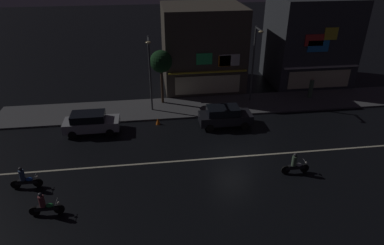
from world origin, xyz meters
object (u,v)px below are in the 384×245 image
at_px(streetlamp_west, 150,69).
at_px(motorcycle_trailing_far, 45,206).
at_px(parked_car_near_kerb, 225,116).
at_px(traffic_cone, 158,121).
at_px(parked_car_trailing, 91,122).
at_px(pedestrian_on_sidewalk, 311,88).
at_px(motorcycle_lead, 25,179).
at_px(motorcycle_opposite_lane, 295,165).
at_px(streetlamp_mid, 254,59).

xyz_separation_m(streetlamp_west, motorcycle_trailing_far, (-6.23, -12.30, -3.45)).
distance_m(parked_car_near_kerb, traffic_cone, 5.56).
bearing_deg(parked_car_trailing, streetlamp_west, -148.45).
relative_size(pedestrian_on_sidewalk, traffic_cone, 3.57).
height_order(parked_car_near_kerb, motorcycle_lead, parked_car_near_kerb).
xyz_separation_m(motorcycle_opposite_lane, motorcycle_trailing_far, (-15.19, -1.88, 0.00)).
distance_m(parked_car_trailing, motorcycle_opposite_lane, 15.72).
distance_m(streetlamp_west, traffic_cone, 4.50).
bearing_deg(parked_car_near_kerb, parked_car_trailing, 178.37).
distance_m(streetlamp_mid, motorcycle_opposite_lane, 11.89).
bearing_deg(motorcycle_opposite_lane, parked_car_near_kerb, -65.55).
height_order(streetlamp_west, motorcycle_lead, streetlamp_west).
bearing_deg(streetlamp_west, pedestrian_on_sidewalk, 3.89).
bearing_deg(motorcycle_trailing_far, traffic_cone, -121.78).
height_order(streetlamp_mid, parked_car_near_kerb, streetlamp_mid).
distance_m(motorcycle_lead, motorcycle_trailing_far, 3.17).
height_order(motorcycle_lead, traffic_cone, motorcycle_lead).
height_order(streetlamp_west, parked_car_trailing, streetlamp_west).
distance_m(streetlamp_west, motorcycle_trailing_far, 14.21).
bearing_deg(parked_car_near_kerb, motorcycle_trailing_far, -143.34).
bearing_deg(motorcycle_lead, parked_car_trailing, -120.75).
xyz_separation_m(parked_car_near_kerb, motorcycle_opposite_lane, (3.12, -7.10, -0.24)).
relative_size(streetlamp_west, streetlamp_mid, 0.95).
bearing_deg(motorcycle_lead, motorcycle_trailing_far, 118.89).
distance_m(streetlamp_mid, parked_car_trailing, 15.14).
distance_m(pedestrian_on_sidewalk, parked_car_trailing, 20.59).
distance_m(motorcycle_opposite_lane, motorcycle_trailing_far, 15.30).
height_order(streetlamp_west, parked_car_near_kerb, streetlamp_west).
relative_size(parked_car_trailing, motorcycle_trailing_far, 2.26).
xyz_separation_m(pedestrian_on_sidewalk, motorcycle_lead, (-23.32, -10.72, -0.41)).
distance_m(motorcycle_opposite_lane, traffic_cone, 11.75).
xyz_separation_m(streetlamp_mid, parked_car_trailing, (-14.23, -3.91, -3.39)).
height_order(pedestrian_on_sidewalk, motorcycle_opposite_lane, pedestrian_on_sidewalk).
relative_size(streetlamp_west, motorcycle_trailing_far, 3.48).
height_order(streetlamp_west, motorcycle_trailing_far, streetlamp_west).
distance_m(streetlamp_mid, pedestrian_on_sidewalk, 6.78).
xyz_separation_m(streetlamp_mid, traffic_cone, (-8.93, -3.28, -3.98)).
bearing_deg(parked_car_near_kerb, motorcycle_lead, -155.33).
height_order(parked_car_near_kerb, motorcycle_opposite_lane, parked_car_near_kerb).
bearing_deg(motorcycle_lead, motorcycle_opposite_lane, 171.88).
relative_size(streetlamp_west, parked_car_trailing, 1.54).
bearing_deg(motorcycle_opposite_lane, parked_car_trailing, -27.35).
xyz_separation_m(motorcycle_lead, motorcycle_opposite_lane, (16.99, -0.73, 0.00)).
bearing_deg(motorcycle_opposite_lane, motorcycle_trailing_far, 7.84).
relative_size(streetlamp_mid, motorcycle_opposite_lane, 3.67).
bearing_deg(streetlamp_mid, motorcycle_opposite_lane, -91.84).
height_order(parked_car_near_kerb, parked_car_trailing, same).
distance_m(parked_car_near_kerb, motorcycle_opposite_lane, 7.76).
xyz_separation_m(streetlamp_west, streetlamp_mid, (9.33, 0.90, 0.18)).
relative_size(streetlamp_mid, traffic_cone, 12.66).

